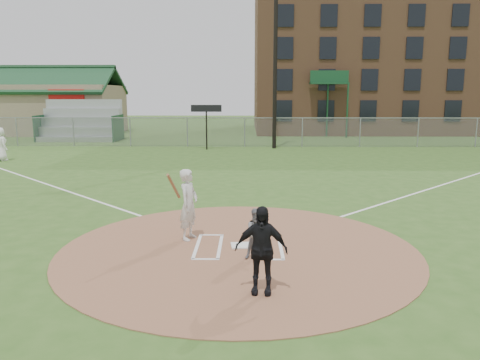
{
  "coord_description": "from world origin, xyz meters",
  "views": [
    {
      "loc": [
        0.21,
        -10.57,
        3.61
      ],
      "look_at": [
        0.0,
        2.0,
        1.3
      ],
      "focal_mm": 35.0,
      "sensor_mm": 36.0,
      "label": 1
    }
  ],
  "objects_px": {
    "home_plate": "(241,245)",
    "ondeck_player": "(1,144)",
    "umpire": "(261,250)",
    "batter_at_plate": "(189,204)",
    "catcher": "(257,234)"
  },
  "relations": [
    {
      "from": "home_plate",
      "to": "umpire",
      "type": "distance_m",
      "value": 2.81
    },
    {
      "from": "catcher",
      "to": "batter_at_plate",
      "type": "relative_size",
      "value": 0.64
    },
    {
      "from": "umpire",
      "to": "home_plate",
      "type": "bearing_deg",
      "value": 105.52
    },
    {
      "from": "catcher",
      "to": "batter_at_plate",
      "type": "height_order",
      "value": "batter_at_plate"
    },
    {
      "from": "home_plate",
      "to": "catcher",
      "type": "height_order",
      "value": "catcher"
    },
    {
      "from": "batter_at_plate",
      "to": "umpire",
      "type": "bearing_deg",
      "value": -61.8
    },
    {
      "from": "umpire",
      "to": "batter_at_plate",
      "type": "relative_size",
      "value": 0.92
    },
    {
      "from": "home_plate",
      "to": "batter_at_plate",
      "type": "bearing_deg",
      "value": 157.51
    },
    {
      "from": "catcher",
      "to": "umpire",
      "type": "bearing_deg",
      "value": -98.34
    },
    {
      "from": "ondeck_player",
      "to": "batter_at_plate",
      "type": "distance_m",
      "value": 18.5
    },
    {
      "from": "umpire",
      "to": "batter_at_plate",
      "type": "height_order",
      "value": "batter_at_plate"
    },
    {
      "from": "home_plate",
      "to": "ondeck_player",
      "type": "distance_m",
      "value": 19.79
    },
    {
      "from": "umpire",
      "to": "ondeck_player",
      "type": "xyz_separation_m",
      "value": [
        -13.79,
        17.22,
        0.07
      ]
    },
    {
      "from": "umpire",
      "to": "ondeck_player",
      "type": "distance_m",
      "value": 22.06
    },
    {
      "from": "home_plate",
      "to": "ondeck_player",
      "type": "relative_size",
      "value": 0.25
    }
  ]
}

